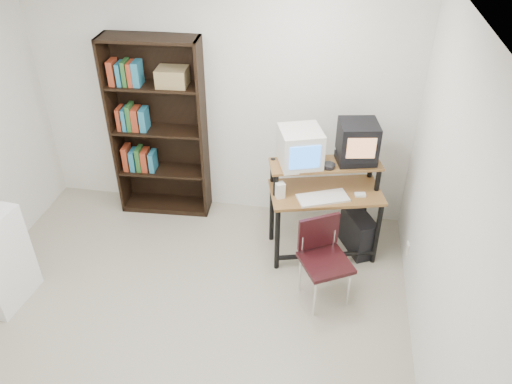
% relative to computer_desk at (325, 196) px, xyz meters
% --- Properties ---
extents(floor, '(4.00, 4.00, 0.01)m').
position_rel_computer_desk_xyz_m(floor, '(-1.17, -1.36, -0.68)').
color(floor, '#AEA790').
rests_on(floor, ground).
extents(ceiling, '(4.00, 4.00, 0.01)m').
position_rel_computer_desk_xyz_m(ceiling, '(-1.17, -1.36, 1.93)').
color(ceiling, white).
rests_on(ceiling, back_wall).
extents(back_wall, '(4.00, 0.01, 2.60)m').
position_rel_computer_desk_xyz_m(back_wall, '(-1.17, 0.64, 0.63)').
color(back_wall, silver).
rests_on(back_wall, floor).
extents(right_wall, '(0.01, 4.00, 2.60)m').
position_rel_computer_desk_xyz_m(right_wall, '(0.83, -1.36, 0.63)').
color(right_wall, silver).
rests_on(right_wall, floor).
extents(computer_desk, '(1.16, 0.78, 0.98)m').
position_rel_computer_desk_xyz_m(computer_desk, '(0.00, 0.00, 0.00)').
color(computer_desk, brown).
rests_on(computer_desk, floor).
extents(crt_monitor, '(0.48, 0.48, 0.36)m').
position_rel_computer_desk_xyz_m(crt_monitor, '(-0.27, 0.05, 0.48)').
color(crt_monitor, white).
rests_on(crt_monitor, computer_desk).
extents(vcr, '(0.41, 0.34, 0.08)m').
position_rel_computer_desk_xyz_m(vcr, '(0.25, 0.16, 0.34)').
color(vcr, black).
rests_on(vcr, computer_desk).
extents(crt_tv, '(0.41, 0.40, 0.33)m').
position_rel_computer_desk_xyz_m(crt_tv, '(0.25, 0.18, 0.54)').
color(crt_tv, black).
rests_on(crt_tv, vcr).
extents(cd_spindle, '(0.15, 0.15, 0.05)m').
position_rel_computer_desk_xyz_m(cd_spindle, '(0.01, 0.01, 0.32)').
color(cd_spindle, '#26262B').
rests_on(cd_spindle, computer_desk).
extents(keyboard, '(0.51, 0.38, 0.03)m').
position_rel_computer_desk_xyz_m(keyboard, '(-0.02, -0.15, 0.07)').
color(keyboard, white).
rests_on(keyboard, computer_desk).
extents(mousepad, '(0.25, 0.22, 0.01)m').
position_rel_computer_desk_xyz_m(mousepad, '(0.31, -0.05, 0.05)').
color(mousepad, black).
rests_on(mousepad, computer_desk).
extents(mouse, '(0.11, 0.08, 0.03)m').
position_rel_computer_desk_xyz_m(mouse, '(0.33, -0.04, 0.07)').
color(mouse, white).
rests_on(mouse, mousepad).
extents(desk_speaker, '(0.11, 0.10, 0.17)m').
position_rel_computer_desk_xyz_m(desk_speaker, '(-0.42, -0.19, 0.13)').
color(desk_speaker, white).
rests_on(desk_speaker, computer_desk).
extents(pc_tower, '(0.38, 0.49, 0.42)m').
position_rel_computer_desk_xyz_m(pc_tower, '(0.37, 0.07, -0.46)').
color(pc_tower, black).
rests_on(pc_tower, floor).
extents(school_chair, '(0.55, 0.55, 0.81)m').
position_rel_computer_desk_xyz_m(school_chair, '(0.03, -0.64, -0.18)').
color(school_chair, black).
rests_on(school_chair, floor).
extents(bookshelf, '(1.01, 0.39, 1.98)m').
position_rel_computer_desk_xyz_m(bookshelf, '(-1.81, 0.50, 0.34)').
color(bookshelf, black).
rests_on(bookshelf, floor).
extents(wall_outlet, '(0.02, 0.08, 0.12)m').
position_rel_computer_desk_xyz_m(wall_outlet, '(0.82, -0.21, -0.37)').
color(wall_outlet, beige).
rests_on(wall_outlet, right_wall).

